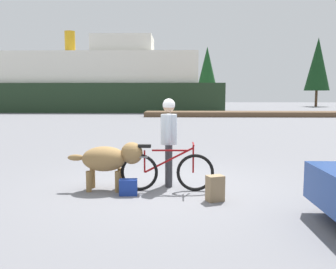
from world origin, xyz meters
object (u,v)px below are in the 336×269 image
(person_cyclist, at_px, (169,134))
(dog, at_px, (110,159))
(handbag_pannier, at_px, (128,187))
(ferry_boat, at_px, (101,84))
(bicycle, at_px, (166,171))
(backpack, at_px, (215,188))

(person_cyclist, height_order, dog, person_cyclist)
(person_cyclist, relative_size, handbag_pannier, 5.41)
(dog, distance_m, ferry_boat, 33.54)
(bicycle, relative_size, ferry_boat, 0.07)
(backpack, bearing_deg, ferry_boat, 105.07)
(bicycle, xyz_separation_m, dog, (-1.07, 0.04, 0.22))
(person_cyclist, bearing_deg, backpack, -51.66)
(handbag_pannier, bearing_deg, dog, 137.64)
(ferry_boat, bearing_deg, dog, -77.80)
(bicycle, relative_size, person_cyclist, 1.01)
(person_cyclist, distance_m, backpack, 1.55)
(bicycle, xyz_separation_m, backpack, (0.85, -0.63, -0.16))
(dog, distance_m, backpack, 2.07)
(dog, bearing_deg, backpack, -19.30)
(bicycle, bearing_deg, handbag_pannier, -155.67)
(dog, height_order, backpack, dog)
(bicycle, bearing_deg, ferry_boat, 103.95)
(bicycle, bearing_deg, person_cyclist, 85.16)
(handbag_pannier, bearing_deg, backpack, -11.78)
(dog, relative_size, handbag_pannier, 4.48)
(person_cyclist, height_order, handbag_pannier, person_cyclist)
(backpack, bearing_deg, handbag_pannier, 168.22)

